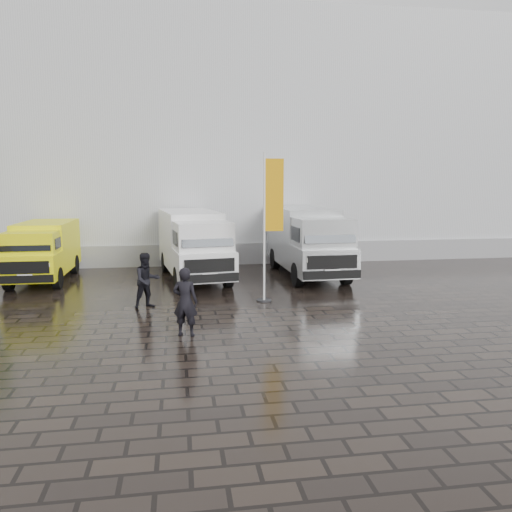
{
  "coord_description": "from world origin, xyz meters",
  "views": [
    {
      "loc": [
        -2.42,
        -15.36,
        3.97
      ],
      "look_at": [
        0.29,
        2.2,
        1.26
      ],
      "focal_mm": 35.0,
      "sensor_mm": 36.0,
      "label": 1
    }
  ],
  "objects": [
    {
      "name": "van_silver",
      "position": [
        2.84,
        4.7,
        1.4
      ],
      "size": [
        2.3,
        6.52,
        2.81
      ],
      "primitive_type": null,
      "rotation": [
        0.0,
        0.0,
        0.02
      ],
      "color": "silver",
      "rests_on": "ground"
    },
    {
      "name": "person_tent",
      "position": [
        -3.46,
        0.26,
        0.87
      ],
      "size": [
        1.05,
        0.97,
        1.74
      ],
      "primitive_type": "imported",
      "rotation": [
        0.0,
        0.0,
        0.47
      ],
      "color": "black",
      "rests_on": "ground"
    },
    {
      "name": "wheelie_bin",
      "position": [
        4.08,
        7.32,
        0.47
      ],
      "size": [
        0.59,
        0.59,
        0.94
      ],
      "primitive_type": "cube",
      "rotation": [
        0.0,
        0.0,
        0.04
      ],
      "color": "black",
      "rests_on": "ground"
    },
    {
      "name": "hall_plinth",
      "position": [
        2.0,
        7.95,
        0.5
      ],
      "size": [
        44.0,
        0.15,
        1.0
      ],
      "primitive_type": "cube",
      "color": "gray",
      "rests_on": "ground"
    },
    {
      "name": "exhibition_hall",
      "position": [
        2.0,
        16.0,
        6.0
      ],
      "size": [
        44.0,
        16.0,
        12.0
      ],
      "primitive_type": "cube",
      "color": "silver",
      "rests_on": "ground"
    },
    {
      "name": "van_white",
      "position": [
        -1.87,
        4.7,
        1.35
      ],
      "size": [
        2.95,
        6.46,
        2.7
      ],
      "primitive_type": null,
      "rotation": [
        0.0,
        0.0,
        0.14
      ],
      "color": "white",
      "rests_on": "ground"
    },
    {
      "name": "van_yellow",
      "position": [
        -7.75,
        5.14,
        1.15
      ],
      "size": [
        1.93,
        4.98,
        2.3
      ],
      "primitive_type": null,
      "rotation": [
        0.0,
        0.0,
        0.0
      ],
      "color": "#F2F00C",
      "rests_on": "ground"
    },
    {
      "name": "ground",
      "position": [
        0.0,
        0.0,
        0.0
      ],
      "size": [
        120.0,
        120.0,
        0.0
      ],
      "primitive_type": "plane",
      "color": "black",
      "rests_on": "ground"
    },
    {
      "name": "flagpole",
      "position": [
        0.49,
        0.55,
        2.7
      ],
      "size": [
        0.88,
        0.5,
        4.85
      ],
      "color": "black",
      "rests_on": "ground"
    },
    {
      "name": "person_front",
      "position": [
        -2.32,
        -2.8,
        0.89
      ],
      "size": [
        0.75,
        0.61,
        1.79
      ],
      "primitive_type": "imported",
      "rotation": [
        0.0,
        0.0,
        2.83
      ],
      "color": "black",
      "rests_on": "ground"
    }
  ]
}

